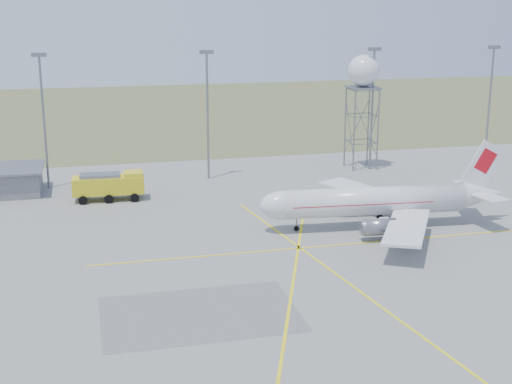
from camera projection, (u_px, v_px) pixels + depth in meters
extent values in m
plane|color=gray|center=(482.00, 367.00, 56.08)|extent=(400.00, 400.00, 0.00)
cube|color=#566035|center=(196.00, 110.00, 187.35)|extent=(400.00, 120.00, 0.03)
cylinder|color=slate|center=(44.00, 123.00, 107.28)|extent=(0.36, 0.36, 20.00)
cube|color=slate|center=(39.00, 55.00, 104.64)|extent=(2.20, 0.50, 0.60)
cylinder|color=slate|center=(208.00, 117.00, 113.06)|extent=(0.36, 0.36, 20.00)
cube|color=slate|center=(207.00, 52.00, 110.41)|extent=(2.20, 0.50, 0.60)
cylinder|color=slate|center=(372.00, 111.00, 119.53)|extent=(0.36, 0.36, 20.00)
cube|color=slate|center=(375.00, 49.00, 116.89)|extent=(2.20, 0.50, 0.60)
cylinder|color=slate|center=(489.00, 106.00, 124.62)|extent=(0.36, 0.36, 20.00)
cube|color=slate|center=(494.00, 47.00, 121.97)|extent=(2.20, 0.50, 0.60)
cylinder|color=silver|center=(374.00, 201.00, 89.86)|extent=(23.67, 5.47, 3.61)
ellipsoid|color=silver|center=(283.00, 205.00, 88.04)|extent=(6.04, 4.06, 3.61)
cube|color=black|center=(274.00, 201.00, 87.73)|extent=(1.52, 2.09, 0.88)
cone|color=silver|center=(481.00, 194.00, 92.03)|extent=(5.68, 4.03, 3.61)
cube|color=silver|center=(483.00, 166.00, 91.05)|extent=(5.78, 0.73, 6.79)
cube|color=red|center=(485.00, 161.00, 90.91)|extent=(3.12, 0.55, 3.48)
cube|color=silver|center=(468.00, 185.00, 94.60)|extent=(3.27, 5.18, 0.16)
cube|color=silver|center=(489.00, 197.00, 89.09)|extent=(3.27, 5.18, 0.16)
cube|color=silver|center=(364.00, 191.00, 98.04)|extent=(9.30, 15.02, 0.32)
cube|color=silver|center=(407.00, 227.00, 82.57)|extent=(11.07, 14.63, 0.32)
cylinder|color=slate|center=(354.00, 203.00, 95.15)|extent=(3.94, 2.37, 2.07)
cylinder|color=slate|center=(380.00, 227.00, 85.18)|extent=(3.94, 2.37, 2.07)
cube|color=red|center=(360.00, 201.00, 89.56)|extent=(18.28, 5.08, 0.11)
cylinder|color=black|center=(297.00, 228.00, 89.10)|extent=(0.68, 0.68, 0.81)
cube|color=black|center=(386.00, 223.00, 90.93)|extent=(1.33, 5.47, 0.81)
cylinder|color=slate|center=(386.00, 220.00, 90.82)|extent=(0.23, 0.23, 1.62)
cylinder|color=slate|center=(354.00, 131.00, 118.72)|extent=(0.26, 0.26, 13.83)
cylinder|color=slate|center=(378.00, 130.00, 119.70)|extent=(0.26, 0.26, 13.83)
cylinder|color=slate|center=(368.00, 126.00, 123.69)|extent=(0.26, 0.26, 13.83)
cylinder|color=slate|center=(345.00, 127.00, 122.71)|extent=(0.26, 0.26, 13.83)
cube|color=slate|center=(363.00, 87.00, 119.41)|extent=(4.85, 4.85, 0.27)
sphere|color=silver|center=(364.00, 71.00, 118.69)|extent=(5.32, 5.32, 5.32)
cube|color=gold|center=(108.00, 185.00, 102.46)|extent=(10.28, 3.89, 2.47)
cube|color=gold|center=(133.00, 177.00, 102.85)|extent=(2.86, 3.28, 1.57)
cube|color=black|center=(139.00, 176.00, 102.97)|extent=(0.26, 2.93, 1.12)
cube|color=slate|center=(100.00, 175.00, 101.88)|extent=(5.75, 2.99, 0.45)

